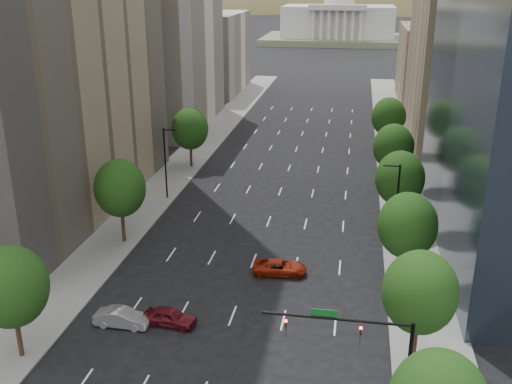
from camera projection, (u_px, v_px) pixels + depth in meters
The scene contains 22 objects.
sidewalk_left at pixel (138, 212), 69.33m from camera, with size 6.00×200.00×0.15m, color slate.
sidewalk_right at pixel (410, 230), 64.45m from camera, with size 6.00×200.00×0.15m, color slate.
midrise_cream_left at pixel (165, 27), 104.62m from camera, with size 14.00×30.00×35.00m, color beige.
filler_left at pixel (211, 53), 138.09m from camera, with size 14.00×26.00×18.00m, color beige.
parking_tan_right at pixel (461, 49), 94.83m from camera, with size 14.00×30.00×30.00m, color #8C7759.
filler_right at pixel (434, 64), 127.78m from camera, with size 14.00×26.00×16.00m, color #8C7759.
tree_right_1 at pixel (420, 292), 40.52m from camera, with size 5.20×5.20×8.75m.
tree_right_2 at pixel (408, 226), 51.68m from camera, with size 5.20×5.20×8.61m.
tree_right_3 at pixel (400, 179), 62.68m from camera, with size 5.20×5.20×8.89m.
tree_right_4 at pixel (393, 147), 75.79m from camera, with size 5.20×5.20×8.46m.
tree_right_5 at pixel (389, 117), 90.50m from camera, with size 5.20×5.20×8.75m.
tree_left_0 at pixel (11, 287), 41.23m from camera, with size 5.20×5.20×8.75m.
tree_left_1 at pixel (120, 188), 59.66m from camera, with size 5.20×5.20×8.97m.
tree_left_2 at pixel (190, 129), 83.82m from camera, with size 5.20×5.20×8.68m.
streetlight_rn at pixel (396, 204), 58.51m from camera, with size 1.70×0.20×9.00m.
streetlight_ln at pixel (166, 161), 71.99m from camera, with size 1.70×0.20×9.00m.
traffic_signal at pixel (369, 345), 35.71m from camera, with size 9.12×0.40×7.38m.
capitol at pixel (338, 21), 239.53m from camera, with size 60.00×40.00×35.20m.
foothills at pixel (386, 45), 573.67m from camera, with size 720.00×413.00×263.00m.
car_maroon at pixel (170, 317), 46.88m from camera, with size 1.70×4.23×1.44m, color #530D15.
car_silver at pixel (122, 318), 46.77m from camera, with size 1.53×4.39×1.45m, color #939297.
car_red_far at pixel (280, 267), 54.91m from camera, with size 2.29×4.97×1.38m, color maroon.
Camera 1 is at (8.93, -1.05, 26.16)m, focal length 41.63 mm.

